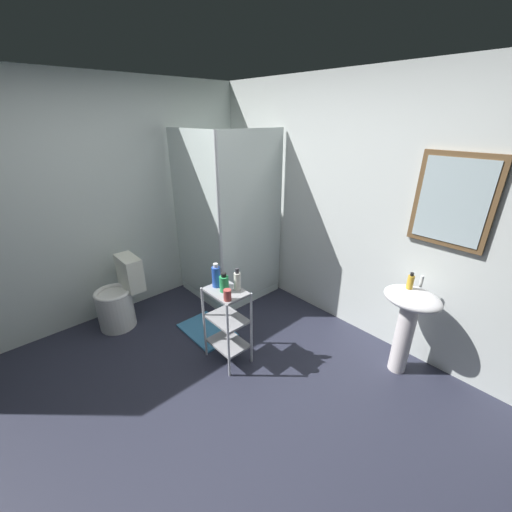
{
  "coord_description": "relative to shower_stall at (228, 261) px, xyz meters",
  "views": [
    {
      "loc": [
        1.65,
        -0.92,
        2.12
      ],
      "look_at": [
        -0.27,
        0.84,
        0.95
      ],
      "focal_mm": 22.15,
      "sensor_mm": 36.0,
      "label": 1
    }
  ],
  "objects": [
    {
      "name": "sink_faucet",
      "position": [
        2.09,
        0.42,
        0.4
      ],
      "size": [
        0.03,
        0.03,
        0.1
      ],
      "primitive_type": "cylinder",
      "color": "silver",
      "rests_on": "pedestal_sink"
    },
    {
      "name": "toilet",
      "position": [
        -0.27,
        -1.27,
        -0.15
      ],
      "size": [
        0.37,
        0.49,
        0.76
      ],
      "color": "white",
      "rests_on": "ground_plane"
    },
    {
      "name": "storage_cart",
      "position": [
        0.95,
        -0.75,
        -0.03
      ],
      "size": [
        0.38,
        0.28,
        0.74
      ],
      "color": "silver",
      "rests_on": "ground_plane"
    },
    {
      "name": "lotion_bottle_white",
      "position": [
        1.0,
        -0.66,
        0.36
      ],
      "size": [
        0.06,
        0.06,
        0.2
      ],
      "color": "white",
      "rests_on": "storage_cart"
    },
    {
      "name": "shampoo_bottle_blue",
      "position": [
        0.83,
        -0.76,
        0.37
      ],
      "size": [
        0.08,
        0.08,
        0.22
      ],
      "color": "blue",
      "rests_on": "storage_cart"
    },
    {
      "name": "hand_soap_bottle",
      "position": [
        2.04,
        0.32,
        0.41
      ],
      "size": [
        0.05,
        0.05,
        0.14
      ],
      "color": "gold",
      "rests_on": "pedestal_sink"
    },
    {
      "name": "ground_plane",
      "position": [
        1.21,
        -1.22,
        -0.47
      ],
      "size": [
        4.2,
        4.2,
        0.02
      ],
      "primitive_type": "cube",
      "color": "#282A3A"
    },
    {
      "name": "pedestal_sink",
      "position": [
        2.09,
        0.3,
        0.12
      ],
      "size": [
        0.46,
        0.37,
        0.81
      ],
      "color": "white",
      "rests_on": "ground_plane"
    },
    {
      "name": "body_wash_bottle_green",
      "position": [
        0.94,
        -0.76,
        0.35
      ],
      "size": [
        0.08,
        0.08,
        0.17
      ],
      "color": "green",
      "rests_on": "storage_cart"
    },
    {
      "name": "wall_back",
      "position": [
        1.22,
        0.63,
        0.79
      ],
      "size": [
        4.2,
        0.14,
        2.5
      ],
      "color": "silver",
      "rests_on": "ground_plane"
    },
    {
      "name": "wall_left",
      "position": [
        -0.64,
        -1.22,
        0.79
      ],
      "size": [
        0.1,
        4.2,
        2.5
      ],
      "primitive_type": "cube",
      "color": "silver",
      "rests_on": "ground_plane"
    },
    {
      "name": "shower_stall",
      "position": [
        0.0,
        0.0,
        0.0
      ],
      "size": [
        0.92,
        0.92,
        2.0
      ],
      "color": "white",
      "rests_on": "ground_plane"
    },
    {
      "name": "bath_mat",
      "position": [
        0.46,
        -0.67,
        -0.45
      ],
      "size": [
        0.6,
        0.4,
        0.02
      ],
      "primitive_type": "cube",
      "color": "teal",
      "rests_on": "ground_plane"
    },
    {
      "name": "rinse_cup",
      "position": [
        1.08,
        -0.83,
        0.32
      ],
      "size": [
        0.06,
        0.06,
        0.1
      ],
      "primitive_type": "cylinder",
      "color": "#B24742",
      "rests_on": "storage_cart"
    }
  ]
}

